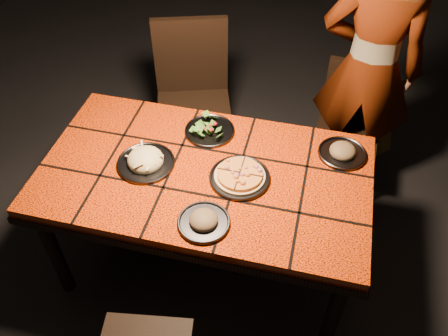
% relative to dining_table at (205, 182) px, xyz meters
% --- Properties ---
extents(room_shell, '(6.04, 7.04, 3.08)m').
position_rel_dining_table_xyz_m(room_shell, '(0.00, 0.00, 0.83)').
color(room_shell, black).
rests_on(room_shell, ground).
extents(dining_table, '(1.62, 0.92, 0.75)m').
position_rel_dining_table_xyz_m(dining_table, '(0.00, 0.00, 0.00)').
color(dining_table, '#DB3906').
rests_on(dining_table, ground).
extents(chair_far_left, '(0.59, 0.59, 1.03)m').
position_rel_dining_table_xyz_m(chair_far_left, '(-0.31, 0.83, -0.08)').
color(chair_far_left, black).
rests_on(chair_far_left, ground).
extents(chair_far_right, '(0.41, 0.41, 0.85)m').
position_rel_dining_table_xyz_m(chair_far_right, '(0.69, 0.89, -0.18)').
color(chair_far_right, black).
rests_on(chair_far_right, ground).
extents(diner, '(0.64, 0.45, 1.67)m').
position_rel_dining_table_xyz_m(diner, '(0.73, 0.94, 0.17)').
color(diner, brown).
rests_on(diner, ground).
extents(plate_pizza, '(0.29, 0.29, 0.04)m').
position_rel_dining_table_xyz_m(plate_pizza, '(0.18, -0.01, 0.10)').
color(plate_pizza, '#3B3C40').
rests_on(plate_pizza, dining_table).
extents(plate_pasta, '(0.29, 0.29, 0.09)m').
position_rel_dining_table_xyz_m(plate_pasta, '(-0.29, -0.02, 0.10)').
color(plate_pasta, '#3B3C40').
rests_on(plate_pasta, dining_table).
extents(plate_salad, '(0.26, 0.26, 0.07)m').
position_rel_dining_table_xyz_m(plate_salad, '(-0.05, 0.28, 0.10)').
color(plate_salad, '#3B3C40').
rests_on(plate_salad, dining_table).
extents(plate_mushroom_a, '(0.23, 0.23, 0.08)m').
position_rel_dining_table_xyz_m(plate_mushroom_a, '(0.08, -0.31, 0.10)').
color(plate_mushroom_a, '#3B3C40').
rests_on(plate_mushroom_a, dining_table).
extents(plate_mushroom_b, '(0.24, 0.24, 0.08)m').
position_rel_dining_table_xyz_m(plate_mushroom_b, '(0.64, 0.28, 0.10)').
color(plate_mushroom_b, '#3B3C40').
rests_on(plate_mushroom_b, dining_table).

